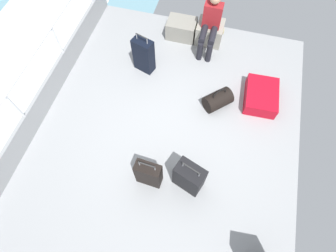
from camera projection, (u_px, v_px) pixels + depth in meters
The scene contains 11 objects.
ground_plane at pixel (169, 124), 4.66m from camera, with size 4.40×5.20×0.06m, color #939699.
gunwale_port at pixel (50, 89), 4.70m from camera, with size 0.06×5.20×0.45m, color #939699.
railing_port at pixel (36, 69), 4.21m from camera, with size 0.04×4.20×1.02m.
cargo_crate_0 at pixel (182, 29), 5.47m from camera, with size 0.61×0.43×0.37m.
cargo_crate_1 at pixel (210, 32), 5.40m from camera, with size 0.55×0.47×0.41m.
passenger_seated at pixel (211, 23), 4.97m from camera, with size 0.34×0.66×1.11m.
suitcase_0 at pixel (261, 96), 4.76m from camera, with size 0.59×0.77×0.25m.
suitcase_1 at pixel (149, 174), 3.92m from camera, with size 0.39×0.20×0.69m.
suitcase_3 at pixel (189, 177), 3.89m from camera, with size 0.49×0.39×0.69m.
suitcase_4 at pixel (144, 55), 4.91m from camera, with size 0.41×0.31×0.82m.
duffel_bag at pixel (218, 100), 4.68m from camera, with size 0.56×0.55×0.45m.
Camera 1 is at (0.56, -2.15, 4.07)m, focal length 28.61 mm.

